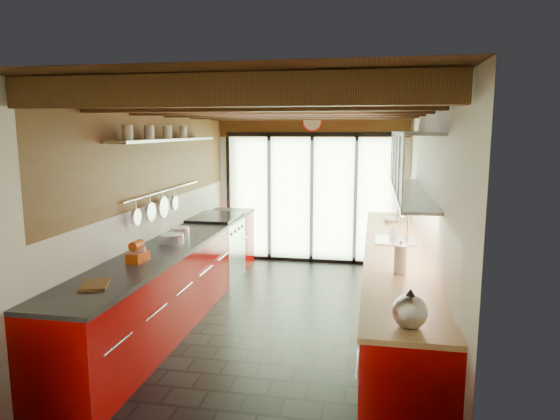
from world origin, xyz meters
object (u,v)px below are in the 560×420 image
(stand_mixer, at_px, (138,253))
(kettle, at_px, (410,310))
(bowl, at_px, (391,220))
(paper_towel, at_px, (400,259))
(soap_bottle, at_px, (394,231))

(stand_mixer, height_order, kettle, kettle)
(stand_mixer, bearing_deg, bowl, 46.62)
(paper_towel, bearing_deg, stand_mixer, -178.19)
(kettle, height_order, bowl, kettle)
(paper_towel, bearing_deg, bowl, 90.00)
(soap_bottle, distance_m, bowl, 1.12)
(stand_mixer, distance_m, kettle, 2.81)
(paper_towel, distance_m, soap_bottle, 1.49)
(paper_towel, height_order, bowl, paper_towel)
(kettle, bearing_deg, bowl, 90.00)
(stand_mixer, relative_size, bowl, 1.06)
(paper_towel, relative_size, soap_bottle, 1.71)
(bowl, bearing_deg, paper_towel, -90.00)
(stand_mixer, distance_m, bowl, 3.70)
(stand_mixer, relative_size, soap_bottle, 1.40)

